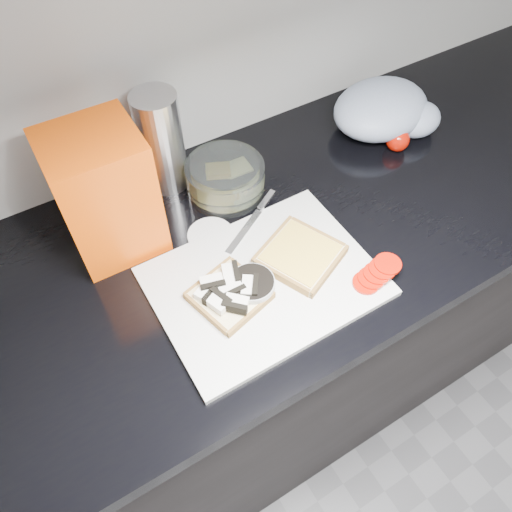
{
  "coord_description": "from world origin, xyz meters",
  "views": [
    {
      "loc": [
        -0.43,
        0.65,
        1.66
      ],
      "look_at": [
        -0.15,
        1.12,
        0.95
      ],
      "focal_mm": 35.0,
      "sensor_mm": 36.0,
      "label": 1
    }
  ],
  "objects_px": {
    "cutting_board": "(264,282)",
    "steel_canister": "(161,142)",
    "glass_bowl": "(225,178)",
    "bread_bag": "(105,195)"
  },
  "relations": [
    {
      "from": "cutting_board",
      "to": "steel_canister",
      "type": "distance_m",
      "value": 0.35
    },
    {
      "from": "cutting_board",
      "to": "steel_canister",
      "type": "height_order",
      "value": "steel_canister"
    },
    {
      "from": "glass_bowl",
      "to": "steel_canister",
      "type": "bearing_deg",
      "value": 137.2
    },
    {
      "from": "bread_bag",
      "to": "steel_canister",
      "type": "distance_m",
      "value": 0.18
    },
    {
      "from": "cutting_board",
      "to": "steel_canister",
      "type": "relative_size",
      "value": 1.84
    },
    {
      "from": "steel_canister",
      "to": "bread_bag",
      "type": "bearing_deg",
      "value": -146.56
    },
    {
      "from": "cutting_board",
      "to": "steel_canister",
      "type": "bearing_deg",
      "value": 96.46
    },
    {
      "from": "bread_bag",
      "to": "steel_canister",
      "type": "relative_size",
      "value": 1.17
    },
    {
      "from": "glass_bowl",
      "to": "steel_canister",
      "type": "relative_size",
      "value": 0.76
    },
    {
      "from": "glass_bowl",
      "to": "steel_canister",
      "type": "distance_m",
      "value": 0.15
    }
  ]
}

